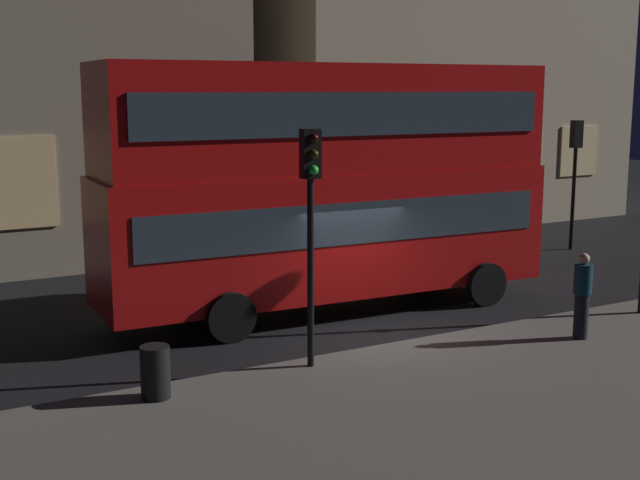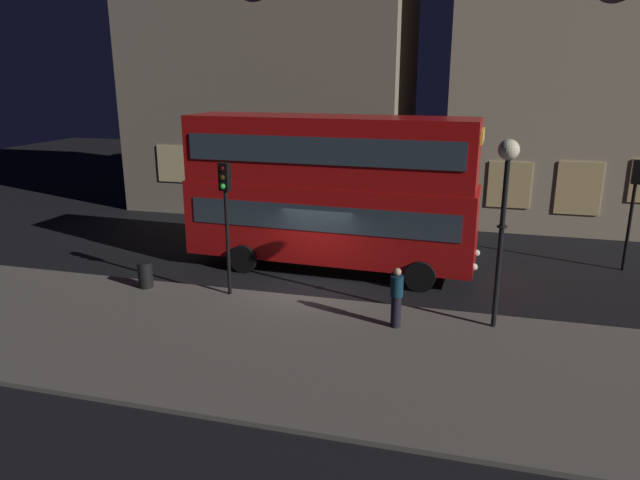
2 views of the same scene
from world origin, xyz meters
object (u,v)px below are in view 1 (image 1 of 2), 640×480
(pedestrian, at_px, (582,295))
(litter_bin, at_px, (155,372))
(traffic_light_far_side, at_px, (575,157))
(traffic_light_near_kerb, at_px, (311,199))
(double_decker_bus, at_px, (328,177))

(pedestrian, height_order, litter_bin, pedestrian)
(traffic_light_far_side, bearing_deg, traffic_light_near_kerb, 32.74)
(traffic_light_near_kerb, bearing_deg, pedestrian, -5.01)
(double_decker_bus, height_order, traffic_light_far_side, double_decker_bus)
(traffic_light_far_side, distance_m, litter_bin, 17.25)
(traffic_light_far_side, bearing_deg, litter_bin, 28.85)
(traffic_light_near_kerb, bearing_deg, litter_bin, -170.59)
(traffic_light_near_kerb, distance_m, litter_bin, 3.92)
(pedestrian, xyz_separation_m, litter_bin, (-8.45, 0.96, -0.46))
(litter_bin, bearing_deg, double_decker_bus, 35.13)
(traffic_light_far_side, bearing_deg, double_decker_bus, 21.20)
(double_decker_bus, distance_m, traffic_light_near_kerb, 4.32)
(double_decker_bus, bearing_deg, traffic_light_far_side, 17.00)
(double_decker_bus, xyz_separation_m, pedestrian, (3.12, -4.71, -2.08))
(double_decker_bus, distance_m, litter_bin, 6.99)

